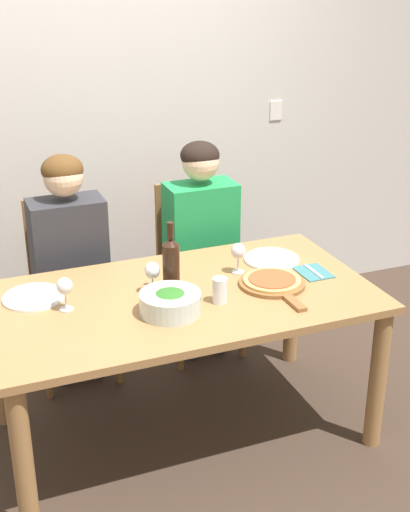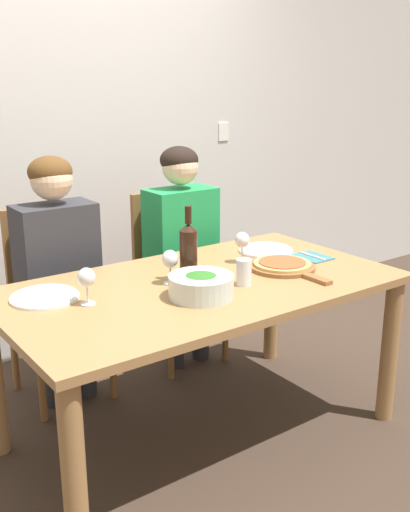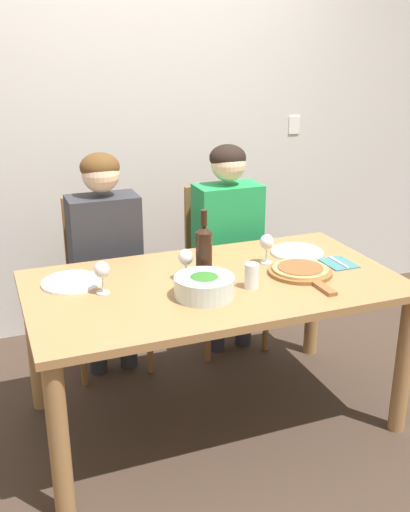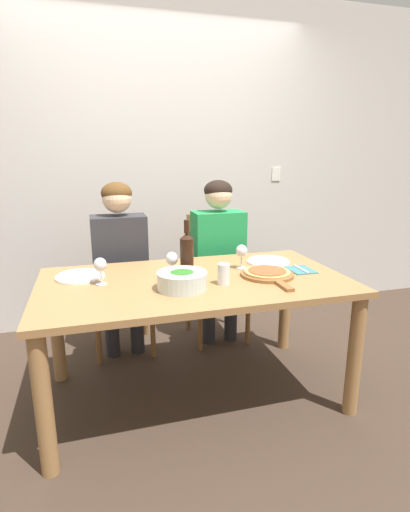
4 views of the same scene
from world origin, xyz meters
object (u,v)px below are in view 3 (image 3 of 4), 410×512
at_px(wine_bottle, 204,251).
at_px(wine_glass_centre, 186,259).
at_px(pizza_on_board, 301,271).
at_px(wine_glass_right, 267,243).
at_px(person_man, 229,229).
at_px(broccoli_bowl, 204,286).
at_px(person_woman, 105,243).
at_px(dinner_plate_right, 297,252).
at_px(fork_on_napkin, 338,263).
at_px(dinner_plate_left, 72,282).
at_px(chair_right, 221,259).
at_px(chair_left, 103,275).
at_px(wine_glass_left, 102,271).
at_px(water_tumbler, 252,276).

height_order(wine_bottle, wine_glass_centre, wine_bottle).
bearing_deg(pizza_on_board, wine_glass_right, 114.47).
xyz_separation_m(person_man, broccoli_bowl, (-0.48, -0.84, 0.04)).
relative_size(person_woman, dinner_plate_right, 4.53).
height_order(person_woman, fork_on_napkin, person_woman).
distance_m(broccoli_bowl, dinner_plate_left, 0.63).
bearing_deg(wine_bottle, person_man, 57.98).
bearing_deg(pizza_on_board, chair_right, 93.32).
distance_m(chair_right, fork_on_napkin, 0.90).
height_order(person_man, wine_glass_right, person_man).
bearing_deg(broccoli_bowl, chair_left, 105.08).
xyz_separation_m(wine_glass_centre, fork_on_napkin, (0.78, -0.08, -0.10)).
relative_size(dinner_plate_left, wine_glass_left, 1.82).
bearing_deg(wine_bottle, chair_right, 62.01).
distance_m(wine_glass_centre, fork_on_napkin, 0.79).
bearing_deg(pizza_on_board, water_tumbler, -167.49).
relative_size(water_tumbler, fork_on_napkin, 0.64).
bearing_deg(person_man, fork_on_napkin, -67.09).
bearing_deg(person_man, dinner_plate_left, -153.97).
bearing_deg(fork_on_napkin, person_woman, 145.66).
xyz_separation_m(broccoli_bowl, dinner_plate_left, (-0.52, 0.35, -0.04)).
height_order(person_man, fork_on_napkin, person_man).
height_order(dinner_plate_right, wine_glass_centre, wine_glass_centre).
xyz_separation_m(dinner_plate_right, wine_glass_right, (-0.22, -0.07, 0.10)).
height_order(chair_right, person_woman, person_woman).
xyz_separation_m(person_woman, wine_bottle, (0.33, -0.64, 0.12)).
relative_size(pizza_on_board, wine_glass_right, 2.96).
xyz_separation_m(chair_right, wine_glass_centre, (-0.49, -0.74, 0.32)).
height_order(wine_glass_left, wine_glass_centre, same).
bearing_deg(chair_left, person_woman, -90.00).
distance_m(person_woman, wine_bottle, 0.73).
relative_size(chair_left, person_woman, 0.78).
xyz_separation_m(wine_glass_right, water_tumbler, (-0.20, -0.26, -0.05)).
xyz_separation_m(person_woman, water_tumbler, (0.49, -0.83, 0.05)).
xyz_separation_m(dinner_plate_left, wine_glass_centre, (0.51, -0.14, 0.10)).
distance_m(chair_left, chair_right, 0.73).
xyz_separation_m(wine_glass_left, fork_on_napkin, (1.18, -0.06, -0.10)).
relative_size(broccoli_bowl, wine_glass_centre, 1.75).
bearing_deg(wine_glass_left, chair_left, 78.84).
xyz_separation_m(dinner_plate_left, dinner_plate_right, (1.17, -0.01, 0.00)).
xyz_separation_m(wine_glass_centre, water_tumbler, (0.24, -0.20, -0.05)).
relative_size(wine_bottle, water_tumbler, 2.90).
relative_size(person_woman, wine_bottle, 3.73).
distance_m(dinner_plate_left, fork_on_napkin, 1.31).
distance_m(broccoli_bowl, wine_glass_left, 0.45).
distance_m(chair_left, dinner_plate_left, 0.69).
relative_size(chair_left, water_tumbler, 8.42).
height_order(person_woman, person_man, same).
relative_size(chair_right, person_woman, 0.78).
distance_m(person_woman, broccoli_bowl, 0.88).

